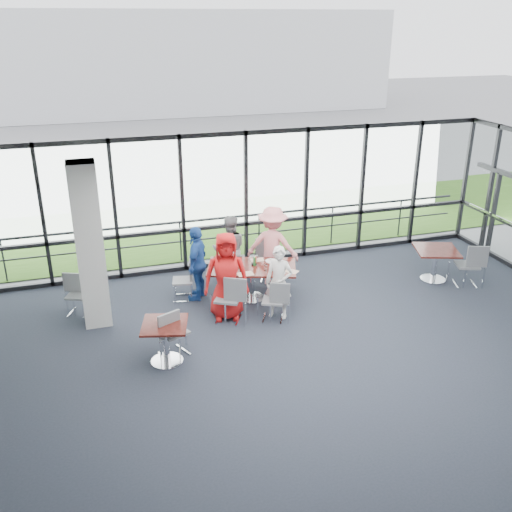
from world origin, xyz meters
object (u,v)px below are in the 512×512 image
object	(u,v)px
main_table	(252,272)
diner_near_left	(226,276)
diner_far_left	(229,249)
side_table_left	(165,331)
side_table_right	(436,254)
chair_main_nl	(228,299)
diner_near_right	(279,283)
chair_main_end	(183,281)
diner_far_right	(273,246)
diner_end	(197,263)
structural_column	(90,246)
chair_spare_la	(173,332)
chair_main_nr	(273,301)
chair_spare_lb	(77,295)
chair_spare_r	(467,265)
chair_main_fl	(235,260)
chair_main_fr	(271,261)

from	to	relation	value
main_table	diner_near_left	size ratio (longest dim) A/B	1.15
diner_far_left	side_table_left	bearing A→B (deg)	66.79
side_table_right	diner_near_left	distance (m)	4.94
diner_far_left	chair_main_nl	distance (m)	1.82
diner_near_left	side_table_right	bearing A→B (deg)	14.80
diner_near_right	chair_main_end	xyz separation A→B (m)	(-1.68, 1.32, -0.32)
diner_far_right	diner_far_left	bearing A→B (deg)	10.95
diner_end	structural_column	bearing A→B (deg)	-48.89
diner_end	chair_main_nl	distance (m)	1.25
main_table	diner_near_right	world-z (taller)	diner_near_right
main_table	chair_spare_la	bearing A→B (deg)	-119.54
chair_main_nr	chair_spare_lb	distance (m)	3.91
structural_column	main_table	distance (m)	3.32
side_table_left	side_table_right	bearing A→B (deg)	13.95
chair_spare_lb	diner_near_left	bearing A→B (deg)	-176.61
diner_far_left	chair_spare_lb	distance (m)	3.37
structural_column	chair_spare_r	distance (m)	8.02
chair_spare_r	diner_far_left	bearing A→B (deg)	-179.59
chair_main_fl	chair_main_end	world-z (taller)	chair_main_fl
side_table_left	chair_spare_r	distance (m)	6.94
chair_spare_la	chair_spare_r	world-z (taller)	chair_spare_r
chair_main_end	diner_near_right	bearing A→B (deg)	63.34
chair_main_nr	chair_main_fr	bearing A→B (deg)	97.90
chair_main_fl	chair_spare_r	xyz separation A→B (m)	(4.83, -1.79, 0.00)
structural_column	diner_far_left	world-z (taller)	structural_column
diner_far_left	chair_main_fr	world-z (taller)	diner_far_left
diner_far_left	chair_spare_r	world-z (taller)	diner_far_left
structural_column	diner_near_right	distance (m)	3.65
diner_near_right	chair_spare_lb	bearing A→B (deg)	-165.84
chair_main_fr	chair_spare_lb	bearing A→B (deg)	29.91
chair_main_nr	chair_main_nl	bearing A→B (deg)	-170.41
diner_near_left	diner_far_right	bearing A→B (deg)	53.72
side_table_right	chair_main_end	xyz separation A→B (m)	(-5.62, 0.73, -0.22)
main_table	chair_spare_lb	xyz separation A→B (m)	(-3.53, 0.39, -0.21)
diner_far_right	chair_spare_la	size ratio (longest dim) A/B	1.94
diner_far_right	chair_main_nl	world-z (taller)	diner_far_right
chair_main_end	diner_near_left	bearing A→B (deg)	45.09
diner_near_left	diner_end	size ratio (longest dim) A/B	1.11
chair_main_nr	chair_spare_lb	size ratio (longest dim) A/B	1.03
diner_end	chair_spare_r	xyz separation A→B (m)	(5.82, -1.13, -0.32)
chair_spare_lb	chair_main_fl	bearing A→B (deg)	-146.08
chair_main_fl	chair_main_nr	bearing A→B (deg)	108.76
structural_column	chair_main_nl	size ratio (longest dim) A/B	3.36
diner_far_left	diner_far_right	bearing A→B (deg)	170.29
chair_main_fl	diner_near_right	bearing A→B (deg)	113.36
diner_far_left	chair_main_end	world-z (taller)	diner_far_left
chair_main_end	chair_spare_lb	xyz separation A→B (m)	(-2.13, -0.03, -0.02)
side_table_left	chair_main_fr	world-z (taller)	chair_main_fr
structural_column	main_table	world-z (taller)	structural_column
diner_near_right	diner_far_left	distance (m)	1.93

